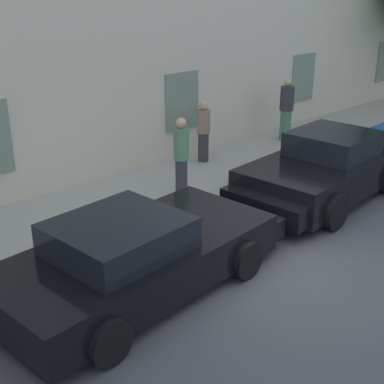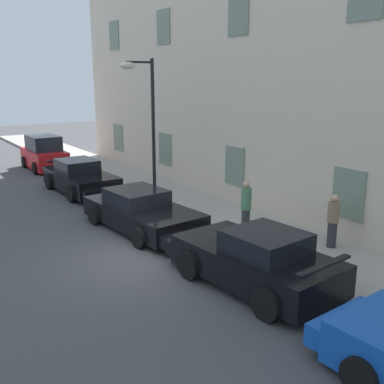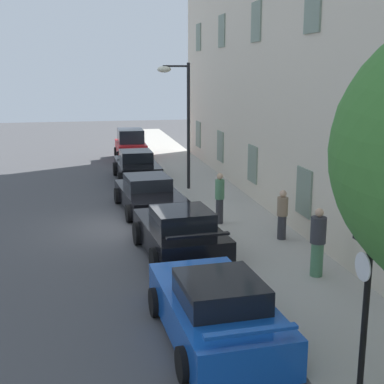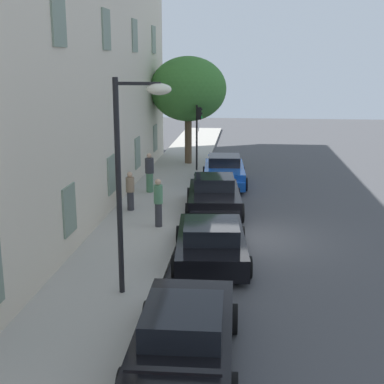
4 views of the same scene
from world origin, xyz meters
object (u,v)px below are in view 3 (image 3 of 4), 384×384
object	(u,v)px
sportscar_tail_end	(213,308)
pedestrian_admiring	(318,242)
pedestrian_bystander	(220,198)
sportscar_yellow_flank	(150,197)
pedestrian_strolling	(282,214)
street_lamp	(179,103)
sportscar_white_middle	(178,232)
hatchback_parked	(131,146)
sportscar_red_lead	(137,168)
traffic_light	(365,262)

from	to	relation	value
sportscar_tail_end	pedestrian_admiring	world-z (taller)	pedestrian_admiring
pedestrian_bystander	sportscar_yellow_flank	bearing A→B (deg)	-141.79
sportscar_tail_end	pedestrian_strolling	bearing A→B (deg)	146.77
street_lamp	sportscar_white_middle	bearing A→B (deg)	-10.36
sportscar_yellow_flank	pedestrian_bystander	size ratio (longest dim) A/B	2.90
sportscar_tail_end	sportscar_yellow_flank	bearing A→B (deg)	-179.90
sportscar_tail_end	pedestrian_bystander	world-z (taller)	pedestrian_bystander
pedestrian_bystander	hatchback_parked	bearing A→B (deg)	-173.41
pedestrian_bystander	street_lamp	bearing A→B (deg)	-176.08
sportscar_red_lead	sportscar_white_middle	size ratio (longest dim) A/B	1.05
pedestrian_admiring	sportscar_tail_end	bearing A→B (deg)	-55.21
traffic_light	pedestrian_strolling	bearing A→B (deg)	166.75
sportscar_white_middle	pedestrian_admiring	distance (m)	4.22
sportscar_red_lead	pedestrian_admiring	bearing A→B (deg)	13.07
pedestrian_admiring	hatchback_parked	bearing A→B (deg)	-171.58
traffic_light	pedestrian_strolling	size ratio (longest dim) A/B	2.26
sportscar_white_middle	street_lamp	size ratio (longest dim) A/B	0.85
hatchback_parked	pedestrian_admiring	bearing A→B (deg)	8.42
sportscar_tail_end	pedestrian_bystander	xyz separation A→B (m)	(-7.49, 2.06, 0.45)
sportscar_tail_end	pedestrian_admiring	xyz separation A→B (m)	(-2.30, 3.31, 0.45)
pedestrian_bystander	sportscar_white_middle	bearing A→B (deg)	-38.27
sportscar_red_lead	street_lamp	distance (m)	4.68
pedestrian_admiring	sportscar_white_middle	bearing A→B (deg)	-132.08
hatchback_parked	traffic_light	xyz separation A→B (m)	(25.35, 1.22, 1.71)
sportscar_tail_end	street_lamp	xyz separation A→B (m)	(-13.21, 1.67, 3.35)
pedestrian_admiring	pedestrian_bystander	bearing A→B (deg)	-166.46
sportscar_white_middle	traffic_light	bearing A→B (deg)	9.60
sportscar_yellow_flank	pedestrian_strolling	size ratio (longest dim) A/B	3.26
sportscar_white_middle	sportscar_tail_end	size ratio (longest dim) A/B	0.98
hatchback_parked	sportscar_tail_end	bearing A→B (deg)	-0.88
hatchback_parked	pedestrian_strolling	bearing A→B (deg)	10.68
sportscar_white_middle	pedestrian_bystander	world-z (taller)	pedestrian_bystander
street_lamp	pedestrian_bystander	distance (m)	6.42
sportscar_red_lead	sportscar_tail_end	size ratio (longest dim) A/B	1.03
sportscar_yellow_flank	sportscar_tail_end	xyz separation A→B (m)	(10.12, 0.02, 0.03)
sportscar_white_middle	pedestrian_strolling	bearing A→B (deg)	94.89
sportscar_yellow_flank	sportscar_white_middle	size ratio (longest dim) A/B	1.10
pedestrian_admiring	pedestrian_bystander	xyz separation A→B (m)	(-5.19, -1.25, 0.01)
sportscar_tail_end	traffic_light	distance (m)	3.91
sportscar_white_middle	pedestrian_admiring	world-z (taller)	pedestrian_admiring
hatchback_parked	traffic_light	world-z (taller)	traffic_light
sportscar_tail_end	hatchback_parked	xyz separation A→B (m)	(-22.35, 0.34, 0.24)
sportscar_tail_end	traffic_light	xyz separation A→B (m)	(3.00, 1.56, 1.96)
pedestrian_admiring	pedestrian_strolling	size ratio (longest dim) A/B	1.14
sportscar_red_lead	sportscar_tail_end	world-z (taller)	same
sportscar_white_middle	pedestrian_bystander	xyz separation A→B (m)	(-2.37, 1.87, 0.41)
traffic_light	street_lamp	xyz separation A→B (m)	(-16.20, 0.11, 1.39)
traffic_light	sportscar_tail_end	bearing A→B (deg)	-152.51
street_lamp	pedestrian_bystander	bearing A→B (deg)	3.92
traffic_light	pedestrian_admiring	distance (m)	5.78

